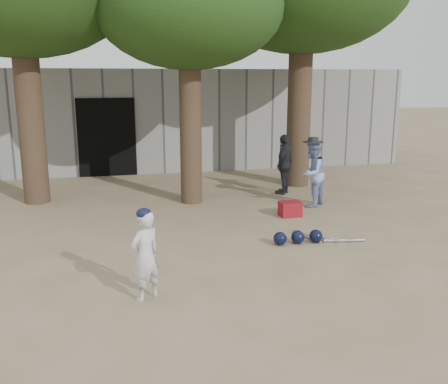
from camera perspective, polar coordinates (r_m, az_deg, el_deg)
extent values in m
plane|color=#937C5E|center=(7.29, -2.82, -9.27)|extent=(70.00, 70.00, 0.00)
imported|color=silver|center=(6.36, -8.97, -7.22)|extent=(0.51, 0.47, 1.16)
imported|color=#7E92C2|center=(10.97, 10.02, 2.07)|extent=(0.88, 0.88, 1.44)
imported|color=black|center=(12.07, 6.91, 3.16)|extent=(0.81, 0.87, 1.44)
cube|color=maroon|center=(10.22, 7.56, -1.94)|extent=(0.43, 0.33, 0.30)
cube|color=gray|center=(14.75, -8.62, 7.94)|extent=(16.00, 0.35, 3.00)
cube|color=black|center=(14.54, -13.24, 6.08)|extent=(1.60, 0.08, 2.20)
cube|color=slate|center=(17.23, -9.33, 8.62)|extent=(16.00, 5.00, 3.00)
sphere|color=black|center=(8.47, 6.43, -5.31)|extent=(0.23, 0.23, 0.23)
sphere|color=black|center=(8.58, 8.43, -5.11)|extent=(0.23, 0.23, 0.23)
sphere|color=black|center=(8.68, 10.46, -4.98)|extent=(0.23, 0.23, 0.23)
cylinder|color=#A8A9AF|center=(8.93, 9.42, -5.01)|extent=(0.28, 0.70, 0.06)
cylinder|color=#A8A9AF|center=(8.90, 10.79, -5.14)|extent=(0.51, 0.58, 0.06)
cylinder|color=#A8A9AF|center=(8.87, 12.17, -5.27)|extent=(0.65, 0.42, 0.06)
cylinder|color=#A8A9AF|center=(8.84, 13.56, -5.39)|extent=(0.72, 0.19, 0.06)
cylinder|color=brown|center=(11.75, -21.58, 12.05)|extent=(0.56, 0.56, 5.50)
cylinder|color=brown|center=(10.99, -3.91, 11.60)|extent=(0.48, 0.48, 5.00)
ellipsoid|color=#284C19|center=(11.09, -4.05, 20.42)|extent=(4.00, 4.00, 2.60)
cylinder|color=brown|center=(12.97, 8.72, 13.46)|extent=(0.60, 0.60, 5.80)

